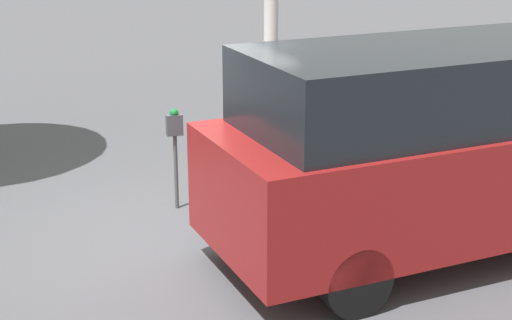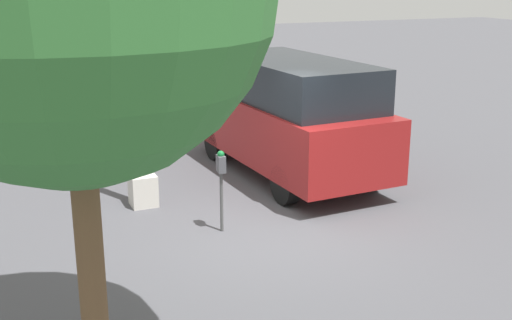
# 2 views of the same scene
# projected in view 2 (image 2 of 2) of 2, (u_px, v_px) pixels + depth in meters

# --- Properties ---
(ground_plane) EXTENTS (80.00, 80.00, 0.00)m
(ground_plane) POSITION_uv_depth(u_px,v_px,m) (270.00, 233.00, 9.94)
(ground_plane) COLOR #4C4C51
(parking_meter_near) EXTENTS (0.21, 0.13, 1.30)m
(parking_meter_near) POSITION_uv_depth(u_px,v_px,m) (221.00, 172.00, 9.77)
(parking_meter_near) COLOR #4C4C4C
(parking_meter_near) RESTS_ON ground
(lamp_post) EXTENTS (0.44, 0.44, 5.18)m
(lamp_post) POSITION_uv_depth(u_px,v_px,m) (138.00, 98.00, 10.62)
(lamp_post) COLOR beige
(lamp_post) RESTS_ON ground
(parked_van) EXTENTS (5.17, 2.27, 2.31)m
(parked_van) POSITION_uv_depth(u_px,v_px,m) (288.00, 114.00, 12.58)
(parked_van) COLOR maroon
(parked_van) RESTS_ON ground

